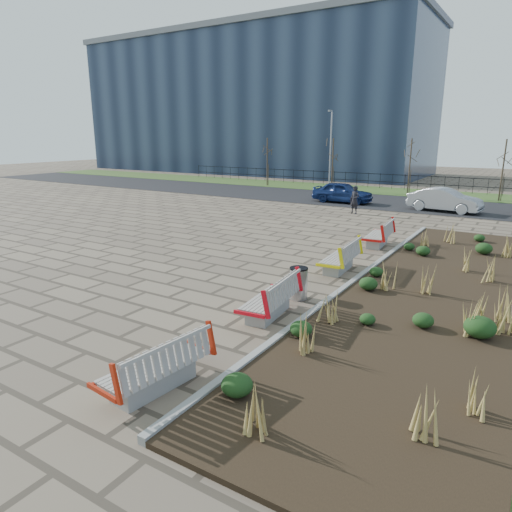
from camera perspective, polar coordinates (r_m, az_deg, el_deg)
The scene contains 20 objects.
ground at distance 12.24m, azimuth -13.59°, elevation -6.20°, with size 120.00×120.00×0.00m, color #6E5F4C.
planting_bed at distance 13.75m, azimuth 21.80°, elevation -4.30°, with size 4.50×18.00×0.10m, color black.
planting_curb at distance 14.27m, azimuth 12.61°, elevation -2.77°, with size 0.16×18.00×0.15m, color gray.
grass_verge_far at distance 37.10m, azimuth 18.95°, elevation 7.50°, with size 80.00×5.00×0.04m, color #33511E.
road at distance 31.33m, azimuth 16.37°, elevation 6.45°, with size 80.00×7.00×0.02m, color black.
bench_a at distance 8.30m, azimuth -12.70°, elevation -12.94°, with size 0.90×2.10×1.00m, color #AF200B, non-canonical shape.
bench_b at distance 11.17m, azimuth 1.53°, elevation -5.12°, with size 0.90×2.10×1.00m, color red, non-canonical shape.
bench_c at distance 15.08m, azimuth 10.29°, elevation -0.00°, with size 0.90×2.10×1.00m, color yellow, non-canonical shape.
bench_d at distance 18.86m, azimuth 14.97°, elevation 2.74°, with size 0.90×2.10×1.00m, color red, non-canonical shape.
litter_bin at distance 12.41m, azimuth 5.34°, elevation -3.44°, with size 0.48×0.48×0.85m, color #B2B2B7.
pedestrian at distance 26.27m, azimuth 12.22°, elevation 6.86°, with size 0.57×0.37×1.56m, color black.
car_blue at distance 30.44m, azimuth 10.76°, elevation 7.83°, with size 1.56×3.88×1.32m, color navy.
car_silver at distance 28.52m, azimuth 22.53°, elevation 6.49°, with size 1.40×4.03×1.33m, color #939599.
tree_a at distance 40.00m, azimuth 1.41°, elevation 11.69°, with size 1.40×1.40×4.00m, color #4C3D2D, non-canonical shape.
tree_b at distance 37.32m, azimuth 9.53°, elevation 11.26°, with size 1.40×1.40×4.00m, color #4C3D2D, non-canonical shape.
tree_c at distance 35.46m, azimuth 18.65°, elevation 10.51°, with size 1.40×1.40×4.00m, color #4C3D2D, non-canonical shape.
tree_d at distance 34.55m, azimuth 28.46°, elevation 9.40°, with size 1.40×1.40×4.00m, color #4C3D2D, non-canonical shape.
lamp_west at distance 36.81m, azimuth 9.29°, elevation 12.78°, with size 0.24×0.60×6.00m, color gray, non-canonical shape.
railing_fence at distance 38.48m, azimuth 19.56°, elevation 8.63°, with size 44.00×0.10×1.20m, color black, non-canonical shape.
building_glass at distance 56.76m, azimuth -0.41°, elevation 18.18°, with size 40.00×14.00×15.00m, color #192338.
Camera 1 is at (8.29, -7.90, 4.34)m, focal length 32.00 mm.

